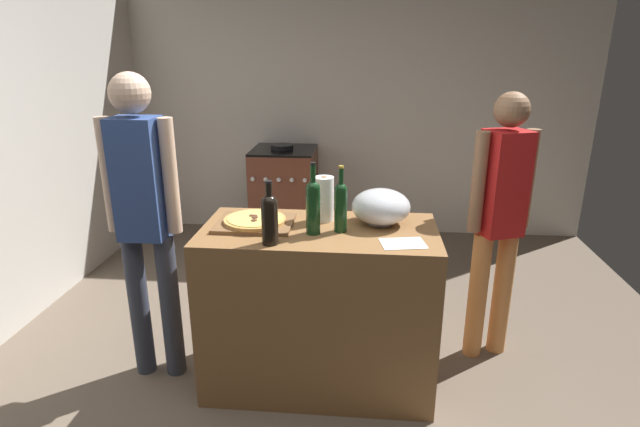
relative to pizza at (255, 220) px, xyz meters
The scene contains 15 objects.
ground_plane 1.34m from the pizza, 68.58° to the left, with size 4.71×3.78×0.02m, color #6B5B4C.
kitchen_wall_rear 2.56m from the pizza, 82.24° to the left, with size 4.71×0.10×2.60m, color beige.
kitchen_wall_left 2.00m from the pizza, 153.66° to the left, with size 0.10×3.78×2.60m, color beige.
counter 0.59m from the pizza, ahead, with size 1.23×0.62×0.92m, color olive.
cutting_board 0.02m from the pizza, behind, with size 0.40×0.32×0.02m, color brown.
pizza is the anchor object (origin of this frame).
mixing_bowl 0.67m from the pizza, ahead, with size 0.31×0.31×0.19m.
paper_towel_roll 0.38m from the pizza, 17.76° to the left, with size 0.11×0.11×0.25m.
wine_bottle_clear 0.30m from the pizza, 62.64° to the right, with size 0.08×0.08×0.31m.
wine_bottle_amber 0.35m from the pizza, 16.14° to the right, with size 0.07×0.07×0.37m.
wine_bottle_dark 0.47m from the pizza, ahead, with size 0.06×0.06×0.34m.
recipe_sheet 0.79m from the pizza, 14.18° to the right, with size 0.21×0.15×0.00m, color white.
stove 2.18m from the pizza, 95.22° to the left, with size 0.59×0.60×0.94m.
person_in_stripes 0.59m from the pizza, behind, with size 0.40×0.20×1.70m.
person_in_red 1.38m from the pizza, 14.19° to the left, with size 0.37×0.26×1.59m.
Camera 1 is at (0.23, -1.74, 1.82)m, focal length 28.28 mm.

